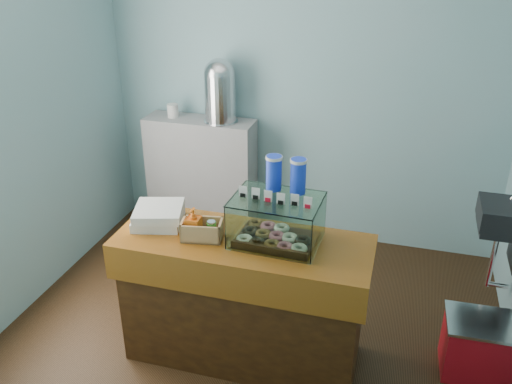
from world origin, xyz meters
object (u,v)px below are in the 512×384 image
(counter, at_px, (243,298))
(display_case, at_px, (278,215))
(red_cooler, at_px, (479,347))
(coffee_urn, at_px, (220,89))

(counter, xyz_separation_m, display_case, (0.20, 0.07, 0.61))
(counter, distance_m, red_cooler, 1.55)
(counter, distance_m, display_case, 0.65)
(coffee_urn, bearing_deg, counter, -66.21)
(counter, height_order, display_case, display_case)
(counter, relative_size, red_cooler, 3.36)
(counter, bearing_deg, coffee_urn, 113.79)
(display_case, bearing_deg, coffee_urn, 123.28)
(display_case, distance_m, coffee_urn, 1.77)
(display_case, height_order, red_cooler, display_case)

